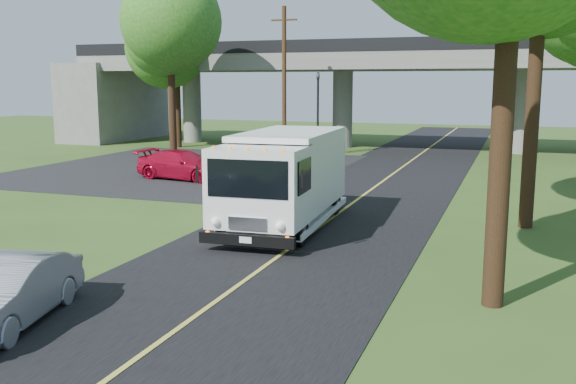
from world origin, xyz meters
The scene contains 13 objects.
ground centered at (0.00, 0.00, 0.00)m, with size 120.00×120.00×0.00m, color #324E1C.
road centered at (0.00, 10.00, 0.01)m, with size 7.00×90.00×0.02m, color black.
parking_lot centered at (-11.00, 18.00, 0.01)m, with size 16.00×18.00×0.01m, color black.
lane_line centered at (0.00, 10.00, 0.03)m, with size 0.12×90.00×0.01m, color gold.
overpass centered at (0.00, 32.00, 4.56)m, with size 54.00×10.00×7.30m.
traffic_signal centered at (-6.00, 26.00, 3.20)m, with size 0.18×0.22×5.20m.
utility_pole centered at (-7.50, 24.00, 4.59)m, with size 1.60×0.26×9.00m.
tree_left_lot centered at (-13.79, 21.84, 7.90)m, with size 5.60×5.50×10.50m.
tree_left_far centered at (-16.79, 27.84, 7.45)m, with size 5.26×5.16×9.89m.
step_van centered at (-1.10, 6.42, 1.65)m, with size 3.06×7.36×3.03m.
red_sedan centered at (-9.19, 14.46, 0.69)m, with size 1.92×4.72×1.37m, color #AE0A26.
silver_sedan centered at (-3.20, -3.22, 0.63)m, with size 1.33×3.82×1.26m, color gray.
pedestrian centered at (-5.17, 14.59, 0.87)m, with size 0.63×0.42×1.74m, color gray.
Camera 1 is at (5.79, -12.47, 4.59)m, focal length 40.00 mm.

